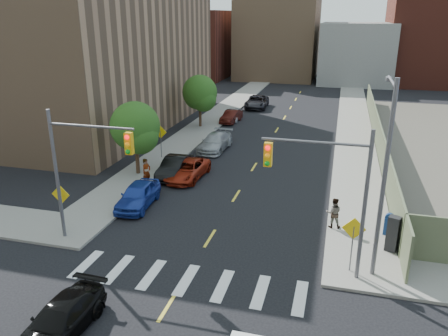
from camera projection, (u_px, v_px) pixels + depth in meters
The scene contains 28 objects.
sidewalk_nw at pixel (228, 108), 55.74m from camera, with size 3.50×73.00×0.15m, color gray.
sidewalk_ne at pixel (353, 114), 51.94m from camera, with size 3.50×73.00×0.15m, color gray.
fence_north at pixel (378, 134), 38.80m from camera, with size 0.12×44.00×2.50m, color #5B6647.
building_nw at pixel (70, 48), 46.12m from camera, with size 22.00×30.00×16.00m, color #8C6B4C.
bg_bldg_west at pixel (193, 44), 83.21m from camera, with size 14.00×18.00×12.00m, color #592319.
bg_bldg_midwest at pixel (278, 36), 80.61m from camera, with size 14.00×16.00×15.00m, color #8C6B4C.
bg_bldg_center at pixel (356, 53), 76.19m from camera, with size 12.00×16.00×10.00m, color gray.
bg_bldg_east at pixel (444, 35), 73.59m from camera, with size 18.00×18.00×16.00m, color #592319.
signal_nw at pixel (81, 160), 21.50m from camera, with size 4.59×0.30×7.00m.
signal_ne at pixel (330, 183), 18.56m from camera, with size 4.59×0.30×7.00m.
streetlight_ne at pixel (385, 166), 18.61m from camera, with size 0.25×3.70×9.00m.
warn_sign_nw at pixel (61, 200), 23.24m from camera, with size 1.06×0.06×2.83m.
warn_sign_ne at pixel (353, 235), 19.56m from camera, with size 1.06×0.06×2.83m.
warn_sign_midwest at pixel (161, 136), 35.53m from camera, with size 1.06×0.06×2.83m.
tree_west_near at pixel (136, 129), 31.49m from camera, with size 3.66×3.64×5.52m.
tree_west_far at pixel (200, 95), 45.15m from camera, with size 3.66×3.64×5.52m.
parked_car_blue at pixel (138, 195), 27.04m from camera, with size 1.77×4.41×1.50m, color navy.
parked_car_black at pixel (175, 167), 32.09m from camera, with size 1.54×4.43×1.46m, color black.
parked_car_red at pixel (187, 170), 31.69m from camera, with size 2.21×4.79×1.33m, color maroon.
parked_car_silver at pixel (215, 142), 38.29m from camera, with size 2.06×5.06×1.47m, color #96999D.
parked_car_white at pixel (233, 114), 49.28m from camera, with size 1.58×3.94×1.34m, color silver.
parked_car_maroon at pixel (231, 117), 48.20m from camera, with size 1.40×4.02×1.33m, color #390F0B.
parked_car_grey at pixel (257, 102), 55.66m from camera, with size 2.59×5.62×1.56m, color black.
black_sedan at pixel (60, 320), 16.15m from camera, with size 1.78×4.38×1.27m, color black.
mailbox at pixel (389, 224), 23.30m from camera, with size 0.56×0.46×1.22m.
payphone at pixel (393, 234), 21.58m from camera, with size 0.55×0.45×1.85m, color black.
pedestrian_west at pixel (147, 172), 29.88m from camera, with size 0.70×0.46×1.93m, color gray.
pedestrian_east at pixel (334, 213), 23.99m from camera, with size 0.84×0.65×1.72m, color gray.
Camera 1 is at (6.13, -11.86, 11.33)m, focal length 35.00 mm.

